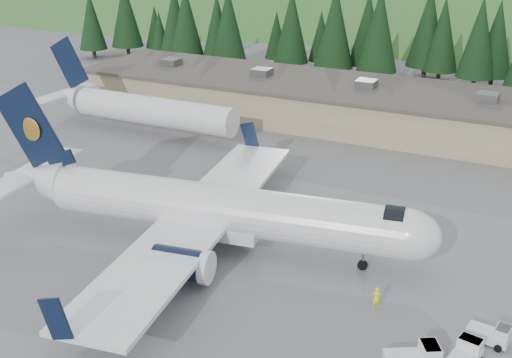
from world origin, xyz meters
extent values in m
plane|color=slate|center=(0.00, 0.00, 0.00)|extent=(600.00, 600.00, 0.00)
cylinder|color=white|center=(0.00, 0.00, 3.57)|extent=(29.63, 8.27, 3.94)
ellipsoid|color=white|center=(14.52, 2.18, 3.57)|extent=(5.66, 4.66, 3.94)
cylinder|color=black|center=(13.49, 2.03, 4.04)|extent=(1.94, 3.43, 3.25)
cone|color=white|center=(-17.64, -2.65, 3.99)|extent=(6.81, 4.84, 3.94)
cube|color=white|center=(-1.04, -0.16, 1.91)|extent=(8.80, 4.57, 1.05)
cube|color=white|center=(-2.07, -0.31, 2.52)|extent=(11.01, 36.13, 0.37)
cube|color=black|center=(-6.28, 17.09, 3.88)|extent=(2.12, 0.47, 3.01)
cube|color=black|center=(-0.98, -18.18, 3.88)|extent=(2.12, 0.47, 3.01)
cylinder|color=black|center=(-1.94, 5.86, 1.63)|extent=(4.72, 3.04, 2.41)
cylinder|color=white|center=(0.03, 6.16, 1.63)|extent=(1.00, 2.62, 2.56)
cube|color=white|center=(-1.94, 5.86, 2.20)|extent=(2.32, 0.60, 0.94)
cylinder|color=black|center=(-0.13, -6.17, 1.63)|extent=(4.72, 3.04, 2.41)
cylinder|color=white|center=(1.84, -5.88, 1.63)|extent=(1.00, 2.62, 2.56)
cube|color=white|center=(-0.13, -6.17, 2.20)|extent=(2.32, 0.60, 0.94)
cube|color=black|center=(-17.43, -2.62, 8.90)|extent=(6.46, 1.28, 7.70)
ellipsoid|color=gold|center=(-17.25, -2.38, 8.69)|extent=(2.08, 0.50, 2.08)
ellipsoid|color=gold|center=(-17.19, -2.80, 8.69)|extent=(2.08, 0.50, 2.08)
cube|color=black|center=(-14.73, -2.21, 6.17)|extent=(2.90, 0.69, 2.08)
cube|color=white|center=(-18.15, -2.73, 4.51)|extent=(4.65, 13.37, 0.23)
cylinder|color=slate|center=(11.41, 1.72, 0.94)|extent=(0.24, 0.24, 1.89)
cylinder|color=black|center=(11.41, 1.72, 0.40)|extent=(0.83, 0.41, 0.80)
cylinder|color=slate|center=(-3.53, 2.33, 1.05)|extent=(0.29, 0.29, 2.10)
cylinder|color=black|center=(-3.12, 2.40, 0.58)|extent=(1.20, 0.53, 1.15)
cylinder|color=black|center=(-3.95, 2.27, 0.58)|extent=(1.20, 0.53, 1.15)
cylinder|color=slate|center=(-2.69, -3.27, 1.05)|extent=(0.29, 0.29, 2.10)
cylinder|color=black|center=(-2.28, -3.21, 0.58)|extent=(1.20, 0.53, 1.15)
cylinder|color=black|center=(-3.11, -3.33, 0.58)|extent=(1.20, 0.53, 1.15)
cylinder|color=white|center=(-22.00, 22.00, 3.20)|extent=(22.00, 3.60, 3.60)
cone|color=white|center=(-36.00, 22.00, 3.40)|extent=(5.00, 3.60, 3.60)
cube|color=black|center=(-35.00, 22.00, 8.00)|extent=(5.82, 0.28, 6.89)
cube|color=white|center=(-36.00, 22.00, 4.00)|extent=(2.40, 11.00, 0.20)
cube|color=silver|center=(18.64, -7.87, 1.23)|extent=(1.67, 1.83, 0.96)
cube|color=black|center=(18.64, -7.87, 1.66)|extent=(1.53, 1.69, 0.11)
cylinder|color=black|center=(18.22, -7.13, 0.30)|extent=(0.64, 0.50, 0.60)
cylinder|color=black|center=(16.35, -8.19, 0.30)|extent=(0.64, 0.50, 0.60)
cube|color=silver|center=(21.48, -3.50, 0.48)|extent=(2.81, 1.70, 0.62)
cube|color=silver|center=(22.35, -3.63, 1.01)|extent=(1.06, 1.35, 0.79)
cube|color=black|center=(22.35, -3.63, 1.37)|extent=(0.96, 1.25, 0.09)
cylinder|color=black|center=(22.45, -2.94, 0.25)|extent=(0.52, 0.27, 0.49)
cylinder|color=black|center=(22.24, -4.33, 0.25)|extent=(0.52, 0.27, 0.49)
cylinder|color=black|center=(20.71, -2.67, 0.25)|extent=(0.52, 0.27, 0.49)
cylinder|color=black|center=(20.50, -4.06, 0.25)|extent=(0.52, 0.27, 0.49)
cube|color=silver|center=(20.70, -6.02, 1.15)|extent=(1.57, 1.26, 0.90)
cube|color=black|center=(20.70, -6.02, 1.55)|extent=(1.45, 1.14, 0.10)
cylinder|color=black|center=(19.91, -5.85, 0.28)|extent=(0.33, 0.59, 0.56)
cube|color=gray|center=(-5.00, 38.00, 2.40)|extent=(70.00, 16.00, 4.80)
cube|color=#47423D|center=(-5.00, 38.00, 4.95)|extent=(71.00, 17.00, 0.40)
cube|color=slate|center=(-30.00, 38.00, 5.60)|extent=(2.50, 2.50, 1.00)
cube|color=slate|center=(-15.00, 38.00, 5.60)|extent=(2.50, 2.50, 1.00)
cube|color=slate|center=(0.00, 38.00, 5.60)|extent=(2.50, 2.50, 1.00)
cube|color=slate|center=(15.00, 38.00, 5.60)|extent=(2.50, 2.50, 1.00)
imported|color=#FEFF19|center=(13.89, -2.99, 0.84)|extent=(0.73, 0.67, 1.67)
cone|color=black|center=(-60.40, 56.62, 7.23)|extent=(5.30, 5.30, 10.85)
cone|color=black|center=(-55.36, 60.78, 8.39)|extent=(6.15, 6.15, 12.58)
cone|color=black|center=(-51.85, 65.33, 5.47)|extent=(4.01, 4.01, 8.21)
cone|color=black|center=(-48.02, 61.31, 5.23)|extent=(3.84, 3.84, 7.85)
cone|color=black|center=(-43.95, 60.60, 8.05)|extent=(5.90, 5.90, 12.07)
cone|color=black|center=(-39.47, 57.37, 8.39)|extent=(6.15, 6.15, 12.59)
cone|color=black|center=(-33.67, 58.33, 7.64)|extent=(5.60, 5.60, 11.46)
cone|color=black|center=(-30.97, 57.54, 8.48)|extent=(6.22, 6.22, 12.71)
cone|color=black|center=(-25.80, 66.23, 5.68)|extent=(4.17, 4.17, 8.53)
cone|color=black|center=(-20.74, 61.40, 8.24)|extent=(6.04, 6.04, 12.36)
cone|color=black|center=(-17.60, 67.37, 5.90)|extent=(4.33, 4.33, 8.85)
cone|color=black|center=(-12.40, 59.92, 8.94)|extent=(6.55, 6.55, 13.41)
cone|color=black|center=(-8.50, 65.37, 8.17)|extent=(5.99, 5.99, 12.26)
cone|color=black|center=(-5.12, 60.40, 8.92)|extent=(6.54, 6.54, 13.39)
cone|color=black|center=(1.06, 67.90, 8.85)|extent=(6.49, 6.49, 13.27)
cone|color=black|center=(3.78, 66.48, 7.90)|extent=(5.80, 5.80, 11.86)
cone|color=black|center=(9.84, 63.89, 8.27)|extent=(6.07, 6.07, 12.41)
cone|color=black|center=(12.15, 66.24, 7.95)|extent=(5.83, 5.83, 11.93)
ellipsoid|color=#295221|center=(-90.00, 170.00, -75.00)|extent=(336.00, 240.00, 240.00)
camera|label=1|loc=(23.42, -41.08, 25.50)|focal=45.00mm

